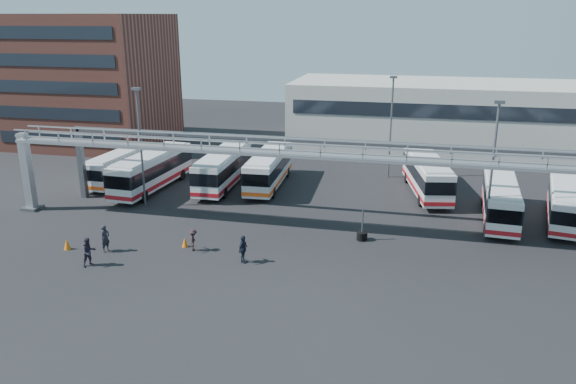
% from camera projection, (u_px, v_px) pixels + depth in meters
% --- Properties ---
extents(ground, '(140.00, 140.00, 0.00)m').
position_uv_depth(ground, '(308.00, 261.00, 37.88)').
color(ground, black).
rests_on(ground, ground).
extents(gantry, '(51.40, 5.15, 7.10)m').
position_uv_depth(gantry, '(324.00, 161.00, 41.67)').
color(gantry, '#989AA0').
rests_on(gantry, ground).
extents(apartment_building, '(18.00, 15.00, 16.00)m').
position_uv_depth(apartment_building, '(91.00, 80.00, 70.70)').
color(apartment_building, brown).
rests_on(apartment_building, ground).
extents(warehouse, '(42.00, 14.00, 8.00)m').
position_uv_depth(warehouse, '(463.00, 115.00, 69.36)').
color(warehouse, '#9E9E99').
rests_on(warehouse, ground).
extents(light_pole_left, '(0.70, 0.35, 10.21)m').
position_uv_depth(light_pole_left, '(140.00, 141.00, 47.05)').
color(light_pole_left, '#4C4F54').
rests_on(light_pole_left, ground).
extents(light_pole_mid, '(0.70, 0.35, 10.21)m').
position_uv_depth(light_pole_mid, '(493.00, 163.00, 40.05)').
color(light_pole_mid, '#4C4F54').
rests_on(light_pole_mid, ground).
extents(light_pole_back, '(0.70, 0.35, 10.21)m').
position_uv_depth(light_pole_back, '(391.00, 122.00, 55.72)').
color(light_pole_back, '#4C4F54').
rests_on(light_pole_back, ground).
extents(bus_0, '(2.85, 10.07, 3.02)m').
position_uv_depth(bus_0, '(121.00, 165.00, 55.46)').
color(bus_0, silver).
rests_on(bus_0, ground).
extents(bus_1, '(3.35, 11.69, 3.51)m').
position_uv_depth(bus_1, '(152.00, 169.00, 52.86)').
color(bus_1, silver).
rests_on(bus_1, ground).
extents(bus_2, '(2.98, 11.39, 3.44)m').
position_uv_depth(bus_2, '(223.00, 167.00, 53.78)').
color(bus_2, silver).
rests_on(bus_2, ground).
extents(bus_3, '(3.06, 11.18, 3.37)m').
position_uv_depth(bus_3, '(269.00, 168.00, 53.85)').
color(bus_3, silver).
rests_on(bus_3, ground).
extents(bus_6, '(4.73, 11.56, 3.43)m').
position_uv_depth(bus_6, '(427.00, 174.00, 51.52)').
color(bus_6, silver).
rests_on(bus_6, ground).
extents(bus_7, '(3.19, 10.81, 3.24)m').
position_uv_depth(bus_7, '(501.00, 199.00, 44.91)').
color(bus_7, silver).
rests_on(bus_7, ground).
extents(bus_8, '(4.12, 10.37, 3.07)m').
position_uv_depth(bus_8, '(565.00, 202.00, 44.32)').
color(bus_8, silver).
rests_on(bus_8, ground).
extents(pedestrian_a, '(0.66, 0.82, 1.95)m').
position_uv_depth(pedestrian_a, '(105.00, 238.00, 39.08)').
color(pedestrian_a, black).
rests_on(pedestrian_a, ground).
extents(pedestrian_b, '(1.16, 1.21, 1.97)m').
position_uv_depth(pedestrian_b, '(89.00, 252.00, 36.83)').
color(pedestrian_b, '#2A2432').
rests_on(pedestrian_b, ground).
extents(pedestrian_c, '(0.85, 1.14, 1.58)m').
position_uv_depth(pedestrian_c, '(193.00, 240.00, 39.28)').
color(pedestrian_c, black).
rests_on(pedestrian_c, ground).
extents(pedestrian_d, '(0.62, 1.17, 1.89)m').
position_uv_depth(pedestrian_d, '(243.00, 249.00, 37.35)').
color(pedestrian_d, black).
rests_on(pedestrian_d, ground).
extents(cone_left, '(0.61, 0.61, 0.78)m').
position_uv_depth(cone_left, '(67.00, 244.00, 39.61)').
color(cone_left, '#DA640C').
rests_on(cone_left, ground).
extents(cone_right, '(0.52, 0.52, 0.70)m').
position_uv_depth(cone_right, '(185.00, 242.00, 40.05)').
color(cone_right, '#DA640C').
rests_on(cone_right, ground).
extents(tire_stack, '(0.80, 0.80, 2.27)m').
position_uv_depth(tire_stack, '(362.00, 235.00, 41.26)').
color(tire_stack, black).
rests_on(tire_stack, ground).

